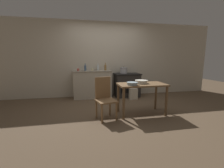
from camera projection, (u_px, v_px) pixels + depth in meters
name	position (u px, v px, depth m)	size (l,w,h in m)	color
ground_plane	(115.00, 109.00, 3.92)	(14.00, 14.00, 0.00)	brown
wall_back	(106.00, 59.00, 5.24)	(8.00, 0.07, 2.55)	beige
counter_cabinet	(92.00, 84.00, 5.01)	(1.26, 0.51, 0.92)	#B2A893
stove	(127.00, 85.00, 5.21)	(0.87, 0.60, 0.80)	#2D2B28
work_table	(142.00, 89.00, 3.49)	(1.10, 0.59, 0.73)	brown
chair	(105.00, 97.00, 3.26)	(0.49, 0.49, 0.91)	olive
flour_sack	(133.00, 94.00, 4.86)	(0.25, 0.18, 0.36)	beige
stock_pot	(124.00, 70.00, 5.14)	(0.25, 0.25, 0.23)	#A8A8AD
mixing_bowl_large	(141.00, 82.00, 3.51)	(0.30, 0.30, 0.08)	silver
mixing_bowl_small	(132.00, 83.00, 3.28)	(0.25, 0.25, 0.07)	#93A8B2
bottle_far_left	(98.00, 68.00, 5.12)	(0.08, 0.08, 0.23)	silver
bottle_left	(105.00, 67.00, 5.05)	(0.07, 0.07, 0.25)	olive
bottle_mid_left	(85.00, 68.00, 4.93)	(0.07, 0.07, 0.24)	#3D5675
cup_center_left	(78.00, 70.00, 4.78)	(0.07, 0.07, 0.08)	#B74C42
cup_center	(92.00, 69.00, 4.91)	(0.08, 0.08, 0.09)	beige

